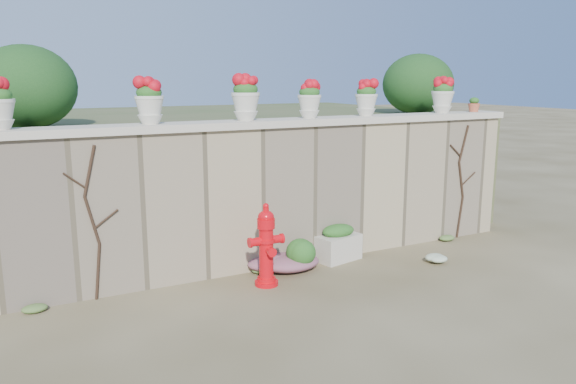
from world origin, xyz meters
TOP-DOWN VIEW (x-y plane):
  - ground at (0.00, 0.00)m, footprint 80.00×80.00m
  - stone_wall at (0.00, 1.80)m, footprint 8.00×0.40m
  - wall_cap at (0.00, 1.80)m, footprint 8.10×0.52m
  - raised_fill at (0.00, 5.00)m, footprint 9.00×6.00m
  - back_shrub_left at (-3.20, 3.00)m, footprint 1.30×1.30m
  - back_shrub_right at (3.40, 3.00)m, footprint 1.30×1.30m
  - vine_left at (-2.67, 1.58)m, footprint 0.60×0.04m
  - vine_right at (3.23, 1.58)m, footprint 0.60×0.04m
  - fire_hydrant at (-0.63, 1.06)m, footprint 0.46×0.33m
  - planter_box at (0.75, 1.50)m, footprint 0.72×0.51m
  - green_shrub at (0.12, 1.31)m, footprint 0.66×0.60m
  - magenta_clump at (-0.24, 1.47)m, footprint 1.03×0.69m
  - white_flowers at (1.91, 0.71)m, footprint 0.47×0.37m
  - urn_pot_1 at (-1.88, 1.80)m, footprint 0.36×0.36m
  - urn_pot_2 at (-0.58, 1.80)m, footprint 0.39×0.39m
  - urn_pot_3 at (0.41, 1.80)m, footprint 0.34×0.34m
  - urn_pot_4 at (1.40, 1.80)m, footprint 0.34×0.34m
  - urn_pot_5 at (2.91, 1.80)m, footprint 0.37×0.37m
  - terracotta_pot at (3.62, 1.80)m, footprint 0.20×0.20m

SIDE VIEW (x-z plane):
  - ground at x=0.00m, z-range 0.00..0.00m
  - white_flowers at x=1.91m, z-range 0.00..0.17m
  - magenta_clump at x=-0.24m, z-range 0.00..0.28m
  - planter_box at x=0.75m, z-range -0.02..0.53m
  - green_shrub at x=0.12m, z-range 0.00..0.63m
  - fire_hydrant at x=-0.63m, z-range 0.00..1.09m
  - vine_left at x=-2.67m, z-range 0.04..1.94m
  - vine_right at x=3.23m, z-range 0.04..1.94m
  - stone_wall at x=0.00m, z-range 0.00..2.00m
  - raised_fill at x=0.00m, z-range 0.00..2.00m
  - wall_cap at x=0.00m, z-range 2.00..2.10m
  - terracotta_pot at x=3.62m, z-range 2.09..2.33m
  - urn_pot_4 at x=1.40m, z-range 2.10..2.63m
  - urn_pot_3 at x=0.41m, z-range 2.10..2.63m
  - urn_pot_1 at x=-1.88m, z-range 2.10..2.66m
  - urn_pot_5 at x=2.91m, z-range 2.10..2.67m
  - urn_pot_2 at x=-0.58m, z-range 2.10..2.70m
  - back_shrub_left at x=-3.20m, z-range 2.00..3.10m
  - back_shrub_right at x=3.40m, z-range 2.00..3.10m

